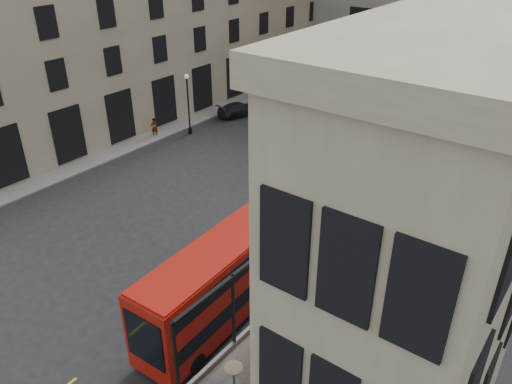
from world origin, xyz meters
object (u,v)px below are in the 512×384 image
Objects in this scene: bicycle at (279,161)px; street_lamp_b at (385,87)px; bus_far at (342,74)px; pedestrian_b at (323,104)px; cyclist at (325,169)px; pedestrian_e at (154,127)px; car_b at (367,135)px; traffic_light_far at (274,85)px; car_a at (279,183)px; pedestrian_c at (423,90)px; car_c at (240,109)px; cafe_chair_b at (345,330)px; bus_near at (228,273)px; cafe_table_mid at (306,298)px; cafe_table_near at (234,373)px; traffic_light_near at (309,186)px; street_lamp_a at (189,108)px; pedestrian_a at (253,91)px; pedestrian_d at (485,135)px; cafe_table_far at (328,272)px; cafe_chair_c at (357,311)px; cafe_chair_d at (385,274)px.

street_lamp_b is at bearing -7.41° from bicycle.
pedestrian_b is at bearing -81.75° from bus_far.
cyclist is 1.05× the size of pedestrian_e.
pedestrian_e is at bearing -146.26° from car_b.
traffic_light_far is 17.83m from car_a.
car_c is at bearing 10.62° from pedestrian_c.
car_c is 5.88× the size of cafe_chair_b.
bus_near is 16.66m from bicycle.
cafe_table_mid reaches higher than cyclist.
cyclist is at bearing 112.79° from cafe_table_near.
cafe_chair_b reaches higher than pedestrian_e.
traffic_light_near is 5.03× the size of cafe_chair_b.
street_lamp_b is at bearing 102.80° from traffic_light_near.
cafe_table_mid reaches higher than car_c.
bicycle is at bearing -76.76° from bus_far.
traffic_light_far is 7.44m from bus_far.
bus_far is 21.51m from car_a.
pedestrian_e is (-2.00, -2.35, -1.55)m from street_lamp_a.
bus_far is at bearing 113.94° from cafe_table_near.
car_a is at bearing -71.32° from pedestrian_a.
cafe_table_near is (22.32, -27.93, 4.42)m from car_c.
pedestrian_b is 2.72× the size of cafe_table_near.
pedestrian_d is 2.66× the size of cafe_table_near.
cafe_table_far reaches higher than pedestrian_e.
car_a is at bearing 127.65° from cafe_table_mid.
pedestrian_c is at bearing 168.35° from pedestrian_e.
cafe_table_mid is (10.08, -39.66, 4.17)m from pedestrian_c.
cafe_table_near is (9.35, -28.94, 4.24)m from car_b.
cafe_table_mid reaches higher than cafe_chair_b.
cafe_chair_b is (7.13, -2.37, 2.46)m from bus_near.
cyclist reaches higher than car_b.
cafe_chair_c is at bearing -50.03° from traffic_light_far.
cafe_chair_c is at bearing 65.17° from pedestrian_c.
car_c is at bearing -110.09° from traffic_light_far.
cafe_chair_d is (10.30, -13.65, 3.95)m from cyclist.
traffic_light_far is 1.93× the size of pedestrian_a.
street_lamp_b is at bearing 31.32° from pedestrian_c.
pedestrian_c is (6.70, 5.83, -1.86)m from bus_far.
bus_near is (15.50, -25.56, -0.05)m from traffic_light_far.
car_b is 18.32m from pedestrian_e.
car_b reaches higher than car_a.
pedestrian_e is at bearing 142.24° from cafe_table_near.
pedestrian_c is 2.41× the size of cafe_table_mid.
cafe_table_far is at bearing 149.00° from cafe_chair_c.
bus_far is at bearing 175.98° from pedestrian_e.
pedestrian_e reaches higher than car_c.
car_a is 2.89× the size of bicycle.
cafe_chair_c reaches higher than street_lamp_b.
bus_far is at bearing 11.86° from pedestrian_a.
bicycle is at bearing 138.18° from traffic_light_near.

